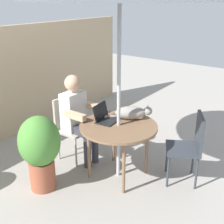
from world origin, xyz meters
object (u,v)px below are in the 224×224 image
object	(u,v)px
person_seated	(78,114)
laptop	(104,116)
chair_empty	(190,143)
patio_table	(118,130)
potted_plant_by_chair	(40,148)
cat	(132,113)
chair_occupied	(70,123)

from	to	relation	value
person_seated	laptop	world-z (taller)	person_seated
chair_empty	patio_table	bearing A→B (deg)	118.87
person_seated	potted_plant_by_chair	bearing A→B (deg)	-173.13
laptop	cat	xyz separation A→B (m)	(0.26, -0.26, 0.02)
potted_plant_by_chair	patio_table	bearing A→B (deg)	-37.96
person_seated	potted_plant_by_chair	size ratio (longest dim) A/B	1.31
patio_table	person_seated	distance (m)	0.69
person_seated	chair_empty	bearing A→B (deg)	-73.67
laptop	person_seated	bearing A→B (deg)	90.81
person_seated	laptop	distance (m)	0.46
person_seated	cat	size ratio (longest dim) A/B	2.27
person_seated	laptop	size ratio (longest dim) A/B	3.76
patio_table	laptop	distance (m)	0.26
person_seated	laptop	xyz separation A→B (m)	(0.01, -0.46, 0.08)
patio_table	chair_occupied	xyz separation A→B (m)	(0.00, 0.84, -0.13)
chair_occupied	cat	world-z (taller)	chair_occupied
laptop	cat	distance (m)	0.37
chair_occupied	laptop	bearing A→B (deg)	-89.40
cat	person_seated	bearing A→B (deg)	110.41
patio_table	laptop	xyz separation A→B (m)	(0.01, 0.23, 0.13)
chair_occupied	cat	bearing A→B (deg)	-73.05
patio_table	chair_occupied	distance (m)	0.85
patio_table	person_seated	size ratio (longest dim) A/B	0.78
chair_empty	potted_plant_by_chair	xyz separation A→B (m)	(-1.19, 1.37, 0.01)
chair_occupied	person_seated	world-z (taller)	person_seated
chair_empty	laptop	world-z (taller)	laptop
cat	patio_table	bearing A→B (deg)	173.43
chair_occupied	laptop	distance (m)	0.67
chair_occupied	potted_plant_by_chair	world-z (taller)	potted_plant_by_chair
patio_table	chair_empty	bearing A→B (deg)	-61.13
chair_empty	laptop	distance (m)	1.12
laptop	potted_plant_by_chair	world-z (taller)	potted_plant_by_chair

